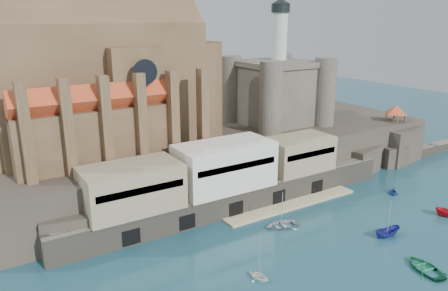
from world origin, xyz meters
name	(u,v)px	position (x,y,z in m)	size (l,w,h in m)	color
ground	(357,248)	(0.00, 0.00, 0.00)	(300.00, 300.00, 0.00)	#17404E
promontory	(224,154)	(-0.19, 39.37, 4.92)	(100.00, 36.00, 10.00)	#2B2520
quay	(225,180)	(-10.19, 23.07, 6.07)	(70.00, 12.00, 13.05)	#665F52
church	(112,87)	(-24.13, 41.85, 22.13)	(47.00, 25.93, 30.51)	brown
castle_keep	(277,89)	(16.08, 41.08, 18.31)	(21.20, 21.20, 29.30)	#4B453B
rock_outcrop	(393,145)	(42.00, 25.84, 4.02)	(14.50, 10.50, 8.70)	#2B2520
pavilion	(396,111)	(42.00, 26.00, 12.73)	(6.40, 6.40, 5.40)	brown
boat_2	(387,236)	(7.15, -0.08, 0.00)	(1.85, 1.90, 4.92)	navy
boat_3	(425,270)	(3.40, -9.57, 0.00)	(4.68, 1.36, 6.55)	#156E42
boat_4	(259,279)	(-18.28, 1.40, 0.00)	(2.91, 1.78, 3.37)	white
boat_6	(281,227)	(-5.49, 12.04, 0.00)	(4.30, 1.25, 6.02)	silver
boat_7	(393,194)	(23.39, 11.11, 0.00)	(2.64, 1.61, 3.06)	#172996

